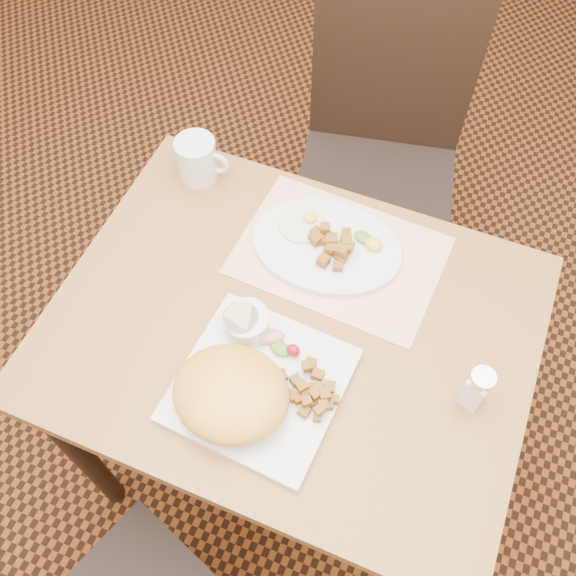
# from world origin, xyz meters

# --- Properties ---
(ground) EXTENTS (8.00, 8.00, 0.00)m
(ground) POSITION_xyz_m (0.00, 0.00, 0.00)
(ground) COLOR black
(ground) RESTS_ON ground
(table) EXTENTS (0.90, 0.70, 0.75)m
(table) POSITION_xyz_m (0.00, 0.00, 0.64)
(table) COLOR #98642F
(table) RESTS_ON ground
(chair_far) EXTENTS (0.50, 0.51, 0.97)m
(chair_far) POSITION_xyz_m (-0.02, 0.70, 0.54)
(chair_far) COLOR black
(chair_far) RESTS_ON ground
(placemat) EXTENTS (0.41, 0.30, 0.00)m
(placemat) POSITION_xyz_m (0.03, 0.18, 0.75)
(placemat) COLOR white
(placemat) RESTS_ON table
(plate_square) EXTENTS (0.30, 0.30, 0.02)m
(plate_square) POSITION_xyz_m (-0.00, -0.14, 0.76)
(plate_square) COLOR silver
(plate_square) RESTS_ON table
(plate_oval) EXTENTS (0.32, 0.25, 0.02)m
(plate_oval) POSITION_xyz_m (0.00, 0.19, 0.76)
(plate_oval) COLOR silver
(plate_oval) RESTS_ON placemat
(hollandaise_mound) EXTENTS (0.20, 0.18, 0.07)m
(hollandaise_mound) POSITION_xyz_m (-0.04, -0.19, 0.80)
(hollandaise_mound) COLOR gold
(hollandaise_mound) RESTS_ON plate_square
(ramekin) EXTENTS (0.09, 0.08, 0.05)m
(ramekin) POSITION_xyz_m (-0.07, -0.05, 0.79)
(ramekin) COLOR silver
(ramekin) RESTS_ON plate_square
(garnish_sq) EXTENTS (0.10, 0.06, 0.03)m
(garnish_sq) POSITION_xyz_m (-0.01, -0.06, 0.78)
(garnish_sq) COLOR #387223
(garnish_sq) RESTS_ON plate_square
(fried_egg) EXTENTS (0.10, 0.10, 0.02)m
(fried_egg) POSITION_xyz_m (-0.06, 0.22, 0.77)
(fried_egg) COLOR white
(fried_egg) RESTS_ON plate_oval
(garnish_ov) EXTENTS (0.07, 0.05, 0.02)m
(garnish_ov) POSITION_xyz_m (0.08, 0.22, 0.78)
(garnish_ov) COLOR #387223
(garnish_ov) RESTS_ON plate_oval
(salt_shaker) EXTENTS (0.05, 0.05, 0.10)m
(salt_shaker) POSITION_xyz_m (0.35, -0.02, 0.80)
(salt_shaker) COLOR white
(salt_shaker) RESTS_ON table
(coffee_mug) EXTENTS (0.12, 0.09, 0.10)m
(coffee_mug) POSITION_xyz_m (-0.32, 0.27, 0.80)
(coffee_mug) COLOR silver
(coffee_mug) RESTS_ON table
(home_fries_sq) EXTENTS (0.12, 0.11, 0.03)m
(home_fries_sq) POSITION_xyz_m (0.09, -0.12, 0.78)
(home_fries_sq) COLOR #965D18
(home_fries_sq) RESTS_ON plate_square
(home_fries_ov) EXTENTS (0.10, 0.11, 0.04)m
(home_fries_ov) POSITION_xyz_m (0.01, 0.18, 0.78)
(home_fries_ov) COLOR #965D18
(home_fries_ov) RESTS_ON plate_oval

